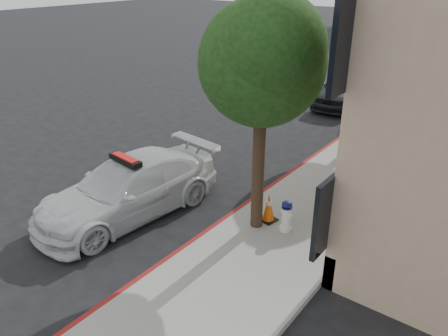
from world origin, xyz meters
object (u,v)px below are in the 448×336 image
parked_car_mid (344,88)px  traffic_cone (269,207)px  police_car (128,188)px  parked_car_far (377,73)px  fire_hydrant (286,216)px

parked_car_mid → traffic_cone: parked_car_mid is taller
police_car → parked_car_mid: (0.52, 13.09, 0.05)m
parked_car_mid → parked_car_far: size_ratio=0.96×
police_car → traffic_cone: 3.75m
parked_car_mid → parked_car_far: bearing=82.9°
fire_hydrant → traffic_cone: 0.61m
parked_car_mid → parked_car_far: 4.09m
parked_car_mid → traffic_cone: (2.80, -11.34, -0.29)m
parked_car_far → fire_hydrant: parked_car_far is taller
parked_car_mid → fire_hydrant: parked_car_mid is taller
fire_hydrant → traffic_cone: size_ratio=1.09×
fire_hydrant → parked_car_mid: bearing=121.3°
police_car → parked_car_far: size_ratio=1.10×
parked_car_far → traffic_cone: parked_car_far is taller
police_car → parked_car_far: 17.19m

